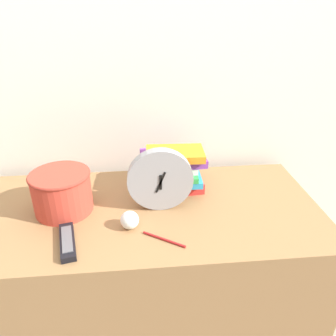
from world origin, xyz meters
name	(u,v)px	position (x,y,z in m)	size (l,w,h in m)	color
wall_back	(136,58)	(0.00, 0.68, 1.20)	(6.00, 0.04, 2.40)	silver
desk	(146,281)	(0.00, 0.30, 0.36)	(1.31, 0.61, 0.73)	olive
desk_clock	(161,180)	(0.07, 0.30, 0.85)	(0.23, 0.04, 0.23)	#99999E
book_stack	(173,170)	(0.13, 0.44, 0.81)	(0.26, 0.20, 0.17)	red
basket	(63,191)	(-0.28, 0.32, 0.81)	(0.21, 0.21, 0.15)	#C63D2D
tv_remote	(69,241)	(-0.23, 0.13, 0.74)	(0.08, 0.18, 0.02)	black
crumpled_paper_ball	(131,220)	(-0.04, 0.19, 0.76)	(0.06, 0.06, 0.06)	white
pen	(165,239)	(0.07, 0.12, 0.73)	(0.13, 0.09, 0.01)	#B21E1E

